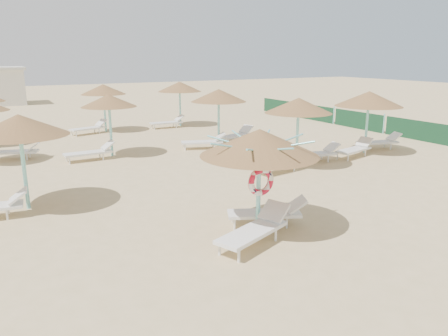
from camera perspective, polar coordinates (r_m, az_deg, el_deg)
ground at (r=11.02m, az=2.52°, el=-7.99°), size 120.00×120.00×0.00m
main_palapa at (r=10.33m, az=4.65°, el=3.25°), size 2.84×2.84×2.54m
lounger_main_a at (r=10.09m, az=4.20°, el=-7.92°), size 2.23×1.39×0.78m
lounger_main_b at (r=11.21m, az=5.96°, el=-5.76°), size 2.05×1.38×0.72m
palapa_field at (r=19.96m, az=-9.38°, el=8.77°), size 19.44×14.47×2.72m
windbreak_fence at (r=27.10m, az=17.20°, el=5.97°), size 0.08×19.84×1.10m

